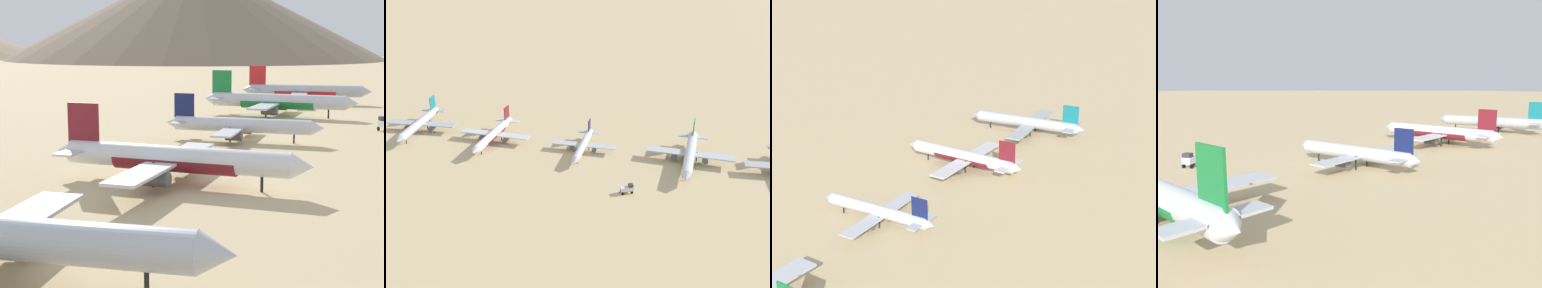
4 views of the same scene
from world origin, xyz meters
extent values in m
plane|color=tan|center=(0.00, 0.00, 0.00)|extent=(1800.00, 1800.00, 0.00)
cylinder|color=#B2B7C1|center=(-2.16, -93.51, 4.76)|extent=(41.03, 8.54, 4.31)
cone|color=#B2B7C1|center=(19.93, -91.19, 4.76)|extent=(4.05, 4.58, 4.22)
cone|color=#B2B7C1|center=(-24.03, -95.81, 4.76)|extent=(3.56, 4.19, 3.88)
cube|color=#14727F|center=(-19.97, -95.38, 9.80)|extent=(6.24, 1.05, 7.93)
cube|color=#A4A8B2|center=(-20.65, -95.45, 5.19)|extent=(5.03, 13.90, 0.41)
cube|color=#A4A8B2|center=(-3.85, -93.69, 4.01)|extent=(9.66, 38.92, 0.51)
cylinder|color=#4C4C54|center=(-3.66, -86.83, 2.45)|extent=(5.01, 3.09, 2.61)
cylinder|color=#4C4C54|center=(-2.24, -100.36, 2.45)|extent=(5.01, 3.09, 2.61)
cylinder|color=black|center=(13.26, -91.89, 2.16)|extent=(0.50, 0.50, 4.33)
cylinder|color=black|center=(-5.29, -90.88, 2.16)|extent=(0.50, 0.50, 4.33)
cylinder|color=black|center=(-4.67, -96.74, 2.16)|extent=(0.50, 0.50, 4.33)
cylinder|color=silver|center=(0.25, -49.05, 4.56)|extent=(39.11, 4.74, 4.12)
cone|color=silver|center=(21.50, -49.39, 4.56)|extent=(3.53, 4.09, 4.04)
cone|color=silver|center=(-20.79, -48.72, 4.56)|extent=(3.10, 3.76, 3.71)
cube|color=maroon|center=(-16.89, -48.78, 9.38)|extent=(5.97, 0.47, 7.59)
cube|color=silver|center=(-17.54, -48.77, 4.97)|extent=(3.68, 13.07, 0.39)
cube|color=silver|center=(-1.38, -49.03, 3.83)|extent=(6.01, 36.96, 0.49)
cylinder|color=#4C4C54|center=(-0.41, -42.53, 2.34)|extent=(4.59, 2.57, 2.49)
cylinder|color=#4C4C54|center=(-0.62, -55.55, 2.34)|extent=(4.59, 2.57, 2.49)
cylinder|color=black|center=(15.08, -49.29, 2.07)|extent=(0.48, 0.48, 4.14)
cylinder|color=black|center=(-2.42, -46.19, 2.07)|extent=(0.48, 0.48, 4.14)
cylinder|color=black|center=(-2.51, -51.83, 2.07)|extent=(0.48, 0.48, 4.14)
cylinder|color=maroon|center=(0.25, -49.05, 4.25)|extent=(21.54, 4.47, 4.13)
cylinder|color=silver|center=(-0.03, -1.87, 3.86)|extent=(33.21, 4.48, 3.50)
cone|color=silver|center=(18.00, -1.33, 3.86)|extent=(3.05, 3.51, 3.43)
cone|color=silver|center=(-17.87, -2.40, 3.86)|extent=(2.67, 3.22, 3.15)
cube|color=#141E51|center=(-14.56, -2.31, 7.96)|extent=(5.07, 0.47, 6.44)
cube|color=#B6BBC5|center=(-15.11, -2.32, 4.21)|extent=(3.27, 11.12, 0.33)
cube|color=#B6BBC5|center=(-1.41, -1.91, 3.25)|extent=(5.53, 31.40, 0.41)
cylinder|color=#4C4C54|center=(-0.84, 3.63, 1.99)|extent=(3.93, 2.23, 2.12)
cylinder|color=#4C4C54|center=(-0.51, -7.41, 1.99)|extent=(3.93, 2.23, 2.12)
cylinder|color=black|center=(12.55, -1.50, 1.76)|extent=(0.40, 0.40, 3.51)
cylinder|color=black|center=(-2.40, 0.45, 1.76)|extent=(0.40, 0.40, 3.51)
cylinder|color=black|center=(-2.25, -4.33, 1.76)|extent=(0.40, 0.40, 3.51)
camera|label=1|loc=(34.12, -140.41, 23.62)|focal=55.80mm
camera|label=2|loc=(193.76, 45.85, 98.37)|focal=42.26mm
camera|label=3|loc=(-105.20, 122.38, 84.50)|focal=58.77mm
camera|label=4|loc=(-61.45, 73.58, 21.84)|focal=35.83mm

